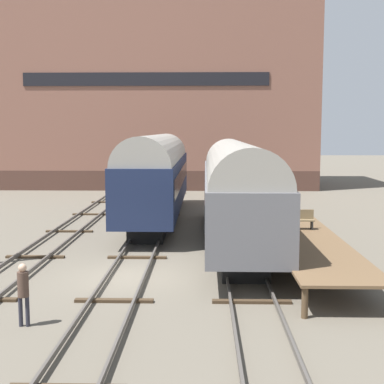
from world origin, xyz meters
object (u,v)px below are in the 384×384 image
train_car_navy (157,172)px  bench (299,219)px  train_car_grey (236,186)px  person_worker (23,288)px

train_car_navy → bench: train_car_navy is taller
train_car_grey → bench: train_car_grey is taller
train_car_grey → person_worker: (-6.75, -11.52, -1.74)m
train_car_navy → train_car_grey: (4.53, -6.55, -0.17)m
bench → person_worker: size_ratio=0.76×
train_car_navy → person_worker: size_ratio=9.52×
train_car_navy → train_car_grey: size_ratio=0.97×
person_worker → bench: bearing=45.8°
bench → person_worker: 13.74m
train_car_grey → bench: bearing=-30.6°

